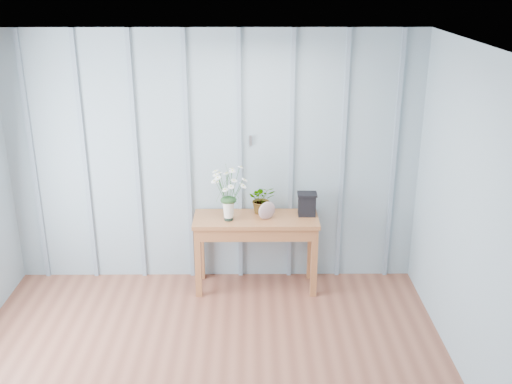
{
  "coord_description": "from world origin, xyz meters",
  "views": [
    {
      "loc": [
        0.37,
        -3.31,
        2.99
      ],
      "look_at": [
        0.41,
        1.94,
        1.03
      ],
      "focal_mm": 42.0,
      "sensor_mm": 36.0,
      "label": 1
    }
  ],
  "objects_px": {
    "carved_box": "(307,204)",
    "sideboard": "(256,228)",
    "felt_disc_vessel": "(267,211)",
    "daisy_vase": "(228,188)"
  },
  "relations": [
    {
      "from": "carved_box",
      "to": "sideboard",
      "type": "bearing_deg",
      "value": -173.55
    },
    {
      "from": "sideboard",
      "to": "felt_disc_vessel",
      "type": "distance_m",
      "value": 0.23
    },
    {
      "from": "daisy_vase",
      "to": "carved_box",
      "type": "xyz_separation_m",
      "value": [
        0.75,
        0.12,
        -0.21
      ]
    },
    {
      "from": "daisy_vase",
      "to": "felt_disc_vessel",
      "type": "relative_size",
      "value": 2.94
    },
    {
      "from": "daisy_vase",
      "to": "carved_box",
      "type": "bearing_deg",
      "value": 8.78
    },
    {
      "from": "sideboard",
      "to": "felt_disc_vessel",
      "type": "xyz_separation_m",
      "value": [
        0.1,
        -0.05,
        0.2
      ]
    },
    {
      "from": "carved_box",
      "to": "felt_disc_vessel",
      "type": "bearing_deg",
      "value": -165.4
    },
    {
      "from": "felt_disc_vessel",
      "to": "carved_box",
      "type": "xyz_separation_m",
      "value": [
        0.39,
        0.1,
        0.03
      ]
    },
    {
      "from": "sideboard",
      "to": "felt_disc_vessel",
      "type": "bearing_deg",
      "value": -23.69
    },
    {
      "from": "sideboard",
      "to": "carved_box",
      "type": "distance_m",
      "value": 0.55
    }
  ]
}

